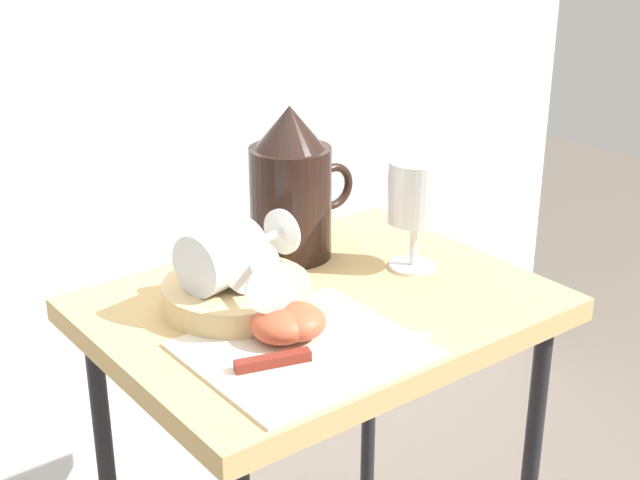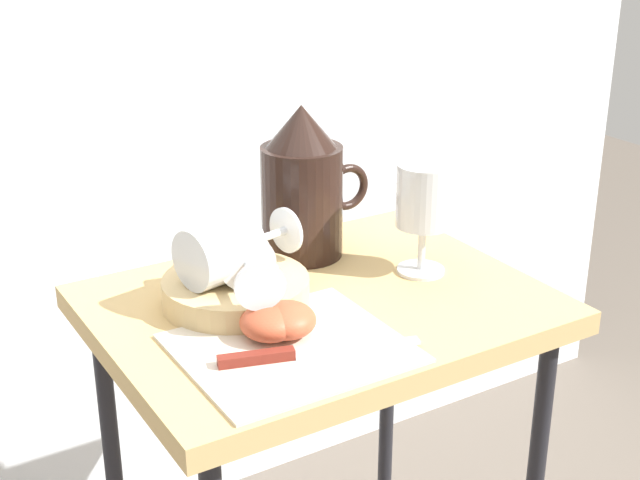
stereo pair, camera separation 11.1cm
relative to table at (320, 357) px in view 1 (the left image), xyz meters
name	(u,v)px [view 1 (the left image)]	position (x,y,z in m)	size (l,w,h in m)	color
table	(320,357)	(0.00, 0.00, 0.00)	(0.55, 0.42, 0.74)	tan
linen_napkin	(303,349)	(-0.10, -0.09, 0.09)	(0.24, 0.22, 0.00)	beige
basket_tray	(237,295)	(-0.10, 0.04, 0.10)	(0.18, 0.18, 0.04)	tan
pitcher	(291,197)	(0.05, 0.14, 0.17)	(0.16, 0.11, 0.21)	black
wine_glass_upright	(413,197)	(0.16, 0.00, 0.19)	(0.07, 0.07, 0.15)	silver
wine_glass_tipped_near	(242,256)	(-0.09, 0.04, 0.15)	(0.10, 0.16, 0.07)	silver
wine_glass_tipped_far	(224,255)	(-0.11, 0.04, 0.16)	(0.16, 0.10, 0.08)	silver
apple_half_left	(296,321)	(-0.09, -0.07, 0.11)	(0.07, 0.07, 0.04)	#C15133
apple_half_right	(281,324)	(-0.11, -0.06, 0.11)	(0.07, 0.07, 0.04)	#C15133
knife	(306,356)	(-0.11, -0.12, 0.09)	(0.23, 0.08, 0.01)	silver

